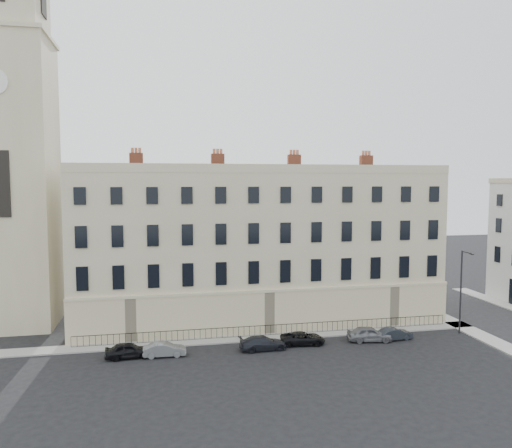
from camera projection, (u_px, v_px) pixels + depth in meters
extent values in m
plane|color=black|center=(355.00, 351.00, 41.89)|extent=(160.00, 160.00, 0.00)
cube|color=#BBB08B|center=(257.00, 246.00, 51.79)|extent=(36.00, 12.00, 15.00)
cube|color=beige|center=(270.00, 313.00, 46.32)|extent=(36.10, 0.18, 4.00)
cube|color=beige|center=(414.00, 291.00, 55.83)|extent=(0.18, 12.10, 4.00)
cube|color=#BBB08B|center=(269.00, 168.00, 45.41)|extent=(36.00, 0.35, 0.80)
cube|color=#BBB08B|center=(416.00, 171.00, 54.64)|extent=(0.35, 12.00, 0.80)
cube|color=brown|center=(136.00, 163.00, 48.70)|extent=(1.30, 0.70, 2.00)
cube|color=brown|center=(218.00, 164.00, 50.28)|extent=(1.30, 0.70, 2.00)
cube|color=brown|center=(294.00, 164.00, 51.86)|extent=(1.30, 0.70, 2.00)
cube|color=brown|center=(366.00, 165.00, 53.44)|extent=(1.30, 0.70, 2.00)
cube|color=#BBB08B|center=(11.00, 184.00, 48.46)|extent=(8.00, 8.00, 28.00)
cube|color=gray|center=(228.00, 339.00, 44.80)|extent=(48.00, 2.00, 0.12)
cube|color=gray|center=(441.00, 317.00, 52.27)|extent=(2.00, 24.00, 0.12)
cube|color=gray|center=(512.00, 307.00, 56.19)|extent=(2.00, 20.00, 0.12)
cube|color=black|center=(271.00, 325.00, 45.90)|extent=(35.00, 0.04, 0.04)
cube|color=black|center=(271.00, 335.00, 45.98)|extent=(35.00, 0.04, 0.04)
imported|color=black|center=(129.00, 350.00, 40.22)|extent=(3.81, 1.74, 1.27)
imported|color=slate|center=(165.00, 349.00, 40.58)|extent=(3.50, 1.28, 1.15)
imported|color=black|center=(263.00, 343.00, 42.17)|extent=(4.11, 1.81, 1.17)
imported|color=black|center=(303.00, 338.00, 43.56)|extent=(4.06, 2.14, 1.09)
imported|color=slate|center=(369.00, 334.00, 44.42)|extent=(4.12, 2.17, 1.34)
imported|color=#22262D|center=(394.00, 334.00, 44.83)|extent=(3.43, 1.55, 1.09)
cylinder|color=#27272B|center=(461.00, 292.00, 46.45)|extent=(0.16, 0.16, 7.86)
cylinder|color=#27272B|center=(467.00, 252.00, 45.46)|extent=(0.14, 1.48, 0.10)
cube|color=#27272B|center=(472.00, 254.00, 44.80)|extent=(0.19, 0.50, 0.12)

